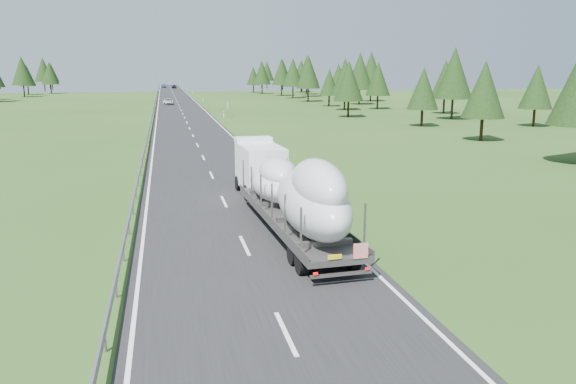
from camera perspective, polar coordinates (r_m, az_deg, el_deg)
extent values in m
plane|color=#264316|center=(17.74, -0.23, -14.20)|extent=(400.00, 400.00, 0.00)
cube|color=black|center=(115.84, -10.82, 8.18)|extent=(10.00, 400.00, 0.02)
cube|color=slate|center=(115.77, -13.48, 8.35)|extent=(0.08, 400.00, 0.32)
cylinder|color=slate|center=(17.40, -18.13, -14.31)|extent=(0.10, 0.10, 0.60)
cube|color=silver|center=(47.16, -0.19, 3.26)|extent=(0.12, 0.07, 1.00)
cube|color=black|center=(47.11, -0.19, 3.64)|extent=(0.13, 0.08, 0.12)
cube|color=silver|center=(96.31, -6.55, 7.81)|extent=(0.12, 0.07, 1.00)
cube|color=black|center=(96.29, -6.55, 8.00)|extent=(0.13, 0.08, 0.12)
cube|color=silver|center=(146.04, -8.62, 9.26)|extent=(0.12, 0.07, 1.00)
cube|color=black|center=(146.02, -8.63, 9.39)|extent=(0.13, 0.08, 0.12)
cube|color=silver|center=(195.91, -9.65, 9.97)|extent=(0.12, 0.07, 1.00)
cube|color=black|center=(195.89, -9.65, 10.06)|extent=(0.13, 0.08, 0.12)
cube|color=silver|center=(245.83, -10.26, 10.39)|extent=(0.12, 0.07, 1.00)
cube|color=black|center=(245.82, -10.26, 10.46)|extent=(0.13, 0.08, 0.12)
cube|color=silver|center=(295.78, -10.67, 10.66)|extent=(0.12, 0.07, 1.00)
cube|color=black|center=(295.77, -10.67, 10.73)|extent=(0.13, 0.08, 0.12)
cube|color=silver|center=(345.74, -10.95, 10.86)|extent=(0.12, 0.07, 1.00)
cube|color=black|center=(345.73, -10.96, 10.91)|extent=(0.13, 0.08, 0.12)
cylinder|color=slate|center=(96.35, -6.14, 8.12)|extent=(0.08, 0.08, 2.00)
cube|color=silver|center=(96.28, -6.15, 8.72)|extent=(0.05, 0.90, 1.20)
cylinder|color=black|center=(87.84, 23.72, 7.08)|extent=(0.36, 0.36, 2.96)
cone|color=black|center=(87.64, 23.95, 9.76)|extent=(4.61, 4.61, 6.17)
cylinder|color=black|center=(96.10, 16.33, 8.27)|extent=(0.36, 0.36, 3.93)
cone|color=black|center=(95.92, 16.53, 11.51)|extent=(6.11, 6.11, 8.18)
cylinder|color=black|center=(108.48, 15.56, 8.56)|extent=(0.36, 0.36, 3.31)
cone|color=black|center=(108.31, 15.70, 10.98)|extent=(5.15, 5.15, 6.90)
cylinder|color=black|center=(118.44, 9.08, 9.11)|extent=(0.36, 0.36, 3.24)
cone|color=black|center=(118.29, 9.15, 11.29)|extent=(5.05, 5.05, 6.76)
cylinder|color=black|center=(133.60, 7.26, 9.69)|extent=(0.36, 0.36, 4.06)
cone|color=black|center=(133.47, 7.32, 12.11)|extent=(6.32, 6.32, 8.46)
cylinder|color=black|center=(147.45, 8.39, 9.93)|extent=(0.36, 0.36, 4.25)
cone|color=black|center=(147.34, 8.46, 12.22)|extent=(6.62, 6.62, 8.86)
cylinder|color=black|center=(162.73, 5.12, 10.06)|extent=(0.36, 0.36, 3.31)
cone|color=black|center=(162.62, 5.15, 11.67)|extent=(5.15, 5.15, 6.90)
cylinder|color=black|center=(172.19, 2.05, 10.38)|extent=(0.36, 0.36, 4.27)
cone|color=black|center=(172.09, 2.07, 12.35)|extent=(6.65, 6.65, 8.90)
cylinder|color=black|center=(187.89, 1.89, 10.53)|extent=(0.36, 0.36, 4.21)
cone|color=black|center=(187.80, 1.90, 12.31)|extent=(6.55, 6.55, 8.77)
cylinder|color=black|center=(203.45, 1.33, 10.63)|extent=(0.36, 0.36, 3.91)
cone|color=black|center=(203.36, 1.34, 12.15)|extent=(6.08, 6.08, 8.14)
cylinder|color=black|center=(213.04, 1.43, 10.63)|extent=(0.36, 0.36, 3.35)
cone|color=black|center=(212.96, 1.44, 11.88)|extent=(5.22, 5.22, 6.99)
cylinder|color=black|center=(230.37, -0.55, 10.86)|extent=(0.36, 0.36, 4.21)
cone|color=black|center=(230.30, -0.55, 12.32)|extent=(6.55, 6.55, 8.77)
cylinder|color=black|center=(244.14, -2.15, 10.91)|extent=(0.36, 0.36, 3.96)
cone|color=black|center=(244.07, -2.16, 12.20)|extent=(6.16, 6.16, 8.26)
cylinder|color=black|center=(254.04, -2.69, 10.96)|extent=(0.36, 0.36, 4.02)
cone|color=black|center=(253.97, -2.70, 12.22)|extent=(6.25, 6.25, 8.37)
cylinder|color=black|center=(67.79, 19.07, 6.24)|extent=(0.36, 0.36, 3.07)
cone|color=black|center=(67.53, 19.32, 9.83)|extent=(4.77, 4.77, 6.39)
cylinder|color=black|center=(83.00, 13.44, 7.49)|extent=(0.36, 0.36, 2.85)
cone|color=black|center=(82.78, 13.58, 10.21)|extent=(4.43, 4.43, 5.93)
cylinder|color=black|center=(97.08, 6.14, 8.52)|extent=(0.36, 0.36, 3.23)
cone|color=black|center=(96.90, 6.20, 11.16)|extent=(5.02, 5.02, 6.72)
cylinder|color=black|center=(114.58, 5.76, 9.16)|extent=(0.36, 0.36, 3.49)
cone|color=black|center=(114.42, 5.82, 11.58)|extent=(5.42, 5.42, 7.26)
cylinder|color=black|center=(126.15, 4.19, 9.31)|extent=(0.36, 0.36, 2.79)
cone|color=black|center=(126.01, 4.22, 11.07)|extent=(4.34, 4.34, 5.81)
cylinder|color=black|center=(144.51, 2.05, 9.94)|extent=(0.36, 0.36, 3.93)
cone|color=black|center=(144.39, 2.07, 12.10)|extent=(6.11, 6.11, 8.19)
cylinder|color=black|center=(161.94, 0.50, 10.18)|extent=(0.36, 0.36, 3.83)
cone|color=black|center=(161.84, 0.51, 12.07)|extent=(5.96, 5.96, 7.99)
cylinder|color=black|center=(177.84, -0.65, 10.38)|extent=(0.36, 0.36, 3.89)
cone|color=black|center=(177.74, -0.66, 12.13)|extent=(6.05, 6.05, 8.11)
cylinder|color=black|center=(191.64, -2.65, 10.49)|extent=(0.36, 0.36, 3.73)
cone|color=black|center=(191.55, -2.67, 12.04)|extent=(5.81, 5.81, 7.78)
cylinder|color=black|center=(203.23, -3.53, 10.49)|extent=(0.36, 0.36, 3.12)
cone|color=black|center=(203.14, -3.55, 11.72)|extent=(4.86, 4.86, 6.51)
cylinder|color=black|center=(186.54, -25.24, 9.35)|extent=(0.36, 0.36, 4.08)
cone|color=black|center=(186.45, -25.40, 11.08)|extent=(6.34, 6.34, 8.49)
cylinder|color=black|center=(202.21, -24.89, 9.41)|extent=(0.36, 0.36, 3.31)
cone|color=black|center=(202.12, -25.01, 10.71)|extent=(5.15, 5.15, 6.89)
cylinder|color=black|center=(210.22, -22.94, 9.69)|extent=(0.36, 0.36, 3.64)
cone|color=black|center=(210.13, -23.05, 11.07)|extent=(5.67, 5.67, 7.59)
cylinder|color=black|center=(229.48, -23.49, 9.87)|extent=(0.36, 0.36, 4.26)
cone|color=black|center=(229.41, -23.62, 11.34)|extent=(6.63, 6.63, 8.88)
cylinder|color=black|center=(243.99, -22.81, 9.93)|extent=(0.36, 0.36, 3.61)
cone|color=black|center=(243.92, -22.91, 11.10)|extent=(5.62, 5.62, 7.52)
cylinder|color=black|center=(254.45, -23.00, 9.95)|extent=(0.36, 0.36, 3.35)
cone|color=black|center=(254.37, -23.09, 10.99)|extent=(5.20, 5.20, 6.97)
cube|color=white|center=(35.97, -2.83, 2.59)|extent=(2.67, 4.99, 2.73)
cube|color=black|center=(38.32, -3.46, 3.92)|extent=(2.24, 0.19, 1.37)
cube|color=white|center=(37.85, -3.40, 5.38)|extent=(2.49, 1.29, 0.29)
cube|color=#5C5957|center=(35.28, -2.54, 0.22)|extent=(2.58, 3.04, 0.24)
cylinder|color=black|center=(37.77, -4.93, 0.92)|extent=(0.39, 0.99, 0.98)
cylinder|color=black|center=(38.12, -1.59, 1.07)|extent=(0.39, 0.99, 0.98)
cylinder|color=black|center=(34.74, -4.25, -0.07)|extent=(0.39, 0.99, 0.98)
cylinder|color=black|center=(35.12, -0.63, 0.10)|extent=(0.39, 0.99, 0.98)
cube|color=#5C5957|center=(27.28, 0.45, -2.60)|extent=(3.29, 13.77, 0.25)
cube|color=#5C5957|center=(26.97, -2.24, -2.25)|extent=(0.72, 13.64, 0.23)
cube|color=#5C5957|center=(27.53, 3.09, -1.96)|extent=(0.72, 13.64, 0.23)
cube|color=#5C5957|center=(21.23, 0.55, -4.01)|extent=(0.07, 0.07, 1.85)
cube|color=#5C5957|center=(21.93, 7.18, -3.57)|extent=(0.07, 0.07, 1.85)
cube|color=#5C5957|center=(23.43, -0.73, -2.44)|extent=(0.07, 0.07, 1.85)
cube|color=#5C5957|center=(24.07, 5.33, -2.09)|extent=(0.07, 0.07, 1.85)
cube|color=#5C5957|center=(25.66, -1.79, -1.14)|extent=(0.07, 0.07, 1.85)
cube|color=#5C5957|center=(26.25, 3.79, -0.86)|extent=(0.07, 0.07, 1.85)
cube|color=#5C5957|center=(27.91, -2.68, -0.05)|extent=(0.07, 0.07, 1.85)
cube|color=#5C5957|center=(28.45, 2.48, 0.19)|extent=(0.07, 0.07, 1.85)
cube|color=#5C5957|center=(30.17, -3.43, 0.88)|extent=(0.07, 0.07, 1.85)
cube|color=#5C5957|center=(30.67, 1.36, 1.09)|extent=(0.07, 0.07, 1.85)
cube|color=#5C5957|center=(32.44, -4.08, 1.68)|extent=(0.07, 0.07, 1.85)
cube|color=#5C5957|center=(32.91, 0.39, 1.86)|extent=(0.07, 0.07, 1.85)
cylinder|color=black|center=(22.27, 0.77, -7.18)|extent=(0.44, 0.99, 0.98)
cylinder|color=black|center=(22.83, 6.06, -6.76)|extent=(0.44, 0.99, 0.98)
cylinder|color=black|center=(23.35, 0.11, -6.25)|extent=(0.44, 0.99, 0.98)
cylinder|color=black|center=(23.88, 5.17, -5.87)|extent=(0.44, 0.99, 0.98)
cube|color=#5C5957|center=(21.18, 4.57, -8.41)|extent=(2.44, 0.23, 0.12)
cube|color=red|center=(21.04, 6.58, -6.06)|extent=(0.59, 0.07, 0.59)
cube|color=yellow|center=(20.79, 3.88, -6.66)|extent=(0.54, 0.06, 0.18)
cube|color=red|center=(20.80, 1.90, -8.33)|extent=(0.18, 0.07, 0.10)
cube|color=red|center=(21.37, 7.28, -7.86)|extent=(0.18, 0.07, 0.10)
ellipsoid|color=silver|center=(23.99, 2.11, -1.10)|extent=(2.98, 8.02, 2.67)
ellipsoid|color=silver|center=(22.85, 2.75, 0.62)|extent=(2.22, 5.10, 2.14)
ellipsoid|color=silver|center=(30.38, -1.02, 1.05)|extent=(2.86, 6.38, 1.92)
ellipsoid|color=silver|center=(29.50, -0.72, 2.04)|extent=(2.13, 4.06, 1.54)
imported|color=silver|center=(134.92, -12.07, 8.98)|extent=(2.49, 5.14, 1.41)
imported|color=black|center=(253.92, -11.51, 10.46)|extent=(2.10, 4.70, 1.57)
imported|color=#171C43|center=(263.87, -12.51, 10.47)|extent=(1.93, 4.71, 1.52)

